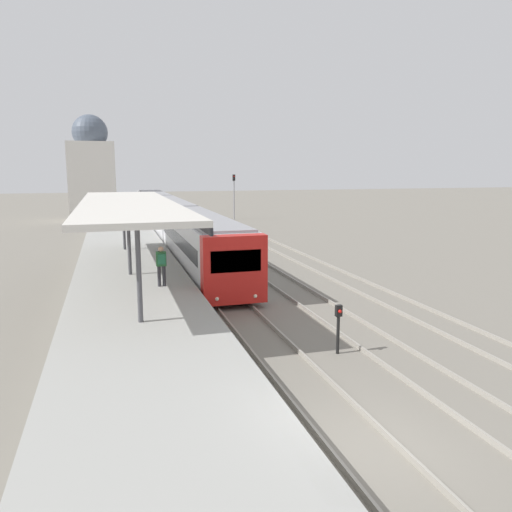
% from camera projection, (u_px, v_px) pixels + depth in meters
% --- Properties ---
extents(ground_plane, '(240.00, 240.00, 0.00)m').
position_uv_depth(ground_plane, '(362.00, 449.00, 10.33)').
color(ground_plane, slate).
extents(track_platform_line, '(1.51, 120.00, 0.15)m').
position_uv_depth(track_platform_line, '(362.00, 446.00, 10.31)').
color(track_platform_line, gray).
rests_on(track_platform_line, ground_plane).
extents(track_middle_line, '(1.50, 120.00, 0.15)m').
position_uv_depth(track_middle_line, '(498.00, 422.00, 11.27)').
color(track_middle_line, gray).
rests_on(track_middle_line, ground_plane).
extents(station_platform, '(5.04, 80.00, 0.94)m').
position_uv_depth(station_platform, '(167.00, 460.00, 9.14)').
color(station_platform, '#999993').
rests_on(station_platform, ground_plane).
extents(platform_canopy, '(4.00, 18.80, 3.35)m').
position_uv_depth(platform_canopy, '(128.00, 204.00, 22.37)').
color(platform_canopy, beige).
rests_on(platform_canopy, station_platform).
extents(person_on_platform, '(0.40, 0.40, 1.66)m').
position_uv_depth(person_on_platform, '(161.00, 263.00, 20.40)').
color(person_on_platform, '#2D2D33').
rests_on(person_on_platform, station_platform).
extents(train_near, '(2.69, 44.29, 3.20)m').
position_uv_depth(train_near, '(170.00, 217.00, 40.97)').
color(train_near, red).
rests_on(train_near, ground_plane).
extents(signal_post_near, '(0.20, 0.21, 1.57)m').
position_uv_depth(signal_post_near, '(338.00, 323.00, 15.49)').
color(signal_post_near, black).
rests_on(signal_post_near, ground_plane).
extents(signal_mast_far, '(0.28, 0.29, 5.08)m').
position_uv_depth(signal_mast_far, '(234.00, 191.00, 56.68)').
color(signal_mast_far, gray).
rests_on(signal_mast_far, ground_plane).
extents(distant_domed_building, '(4.97, 4.97, 11.59)m').
position_uv_depth(distant_domed_building, '(92.00, 171.00, 55.55)').
color(distant_domed_building, silver).
rests_on(distant_domed_building, ground_plane).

